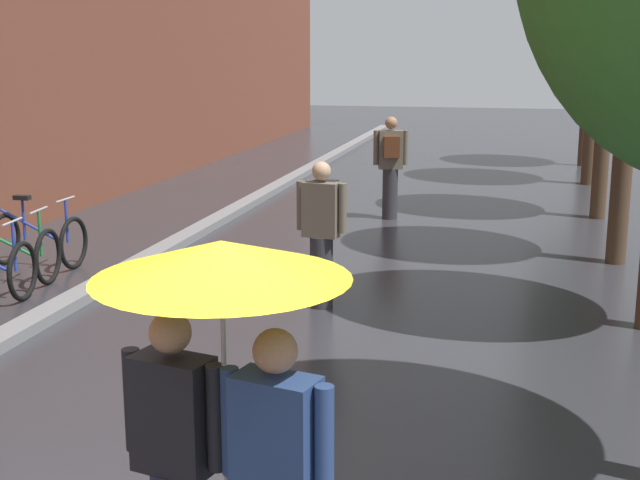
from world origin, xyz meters
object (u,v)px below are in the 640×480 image
object	(u,v)px
street_tree_5	(591,16)
parked_bicycle_6	(39,239)
pedestrian_walking_midground	(322,230)
pedestrian_walking_far	(391,165)
couple_under_umbrella	(223,367)
parked_bicycle_5	(9,253)

from	to	relation	value
street_tree_5	parked_bicycle_6	distance (m)	14.85
pedestrian_walking_midground	street_tree_5	bearing A→B (deg)	74.78
pedestrian_walking_far	parked_bicycle_6	bearing A→B (deg)	-133.05
street_tree_5	couple_under_umbrella	size ratio (longest dim) A/B	2.50
parked_bicycle_5	parked_bicycle_6	size ratio (longest dim) A/B	1.05
street_tree_5	parked_bicycle_5	distance (m)	15.50
couple_under_umbrella	parked_bicycle_5	bearing A→B (deg)	130.55
street_tree_5	pedestrian_walking_midground	size ratio (longest dim) A/B	3.03
couple_under_umbrella	pedestrian_walking_far	size ratio (longest dim) A/B	1.15
parked_bicycle_5	parked_bicycle_6	bearing A→B (deg)	95.42
street_tree_5	parked_bicycle_6	bearing A→B (deg)	-122.05
pedestrian_walking_far	couple_under_umbrella	bearing A→B (deg)	-85.64
parked_bicycle_5	parked_bicycle_6	distance (m)	0.83
parked_bicycle_5	pedestrian_walking_midground	size ratio (longest dim) A/B	0.69
parked_bicycle_6	street_tree_5	bearing A→B (deg)	57.95
parked_bicycle_5	couple_under_umbrella	distance (m)	7.48
parked_bicycle_5	pedestrian_walking_midground	world-z (taller)	pedestrian_walking_midground
street_tree_5	couple_under_umbrella	world-z (taller)	street_tree_5
street_tree_5	pedestrian_walking_midground	world-z (taller)	street_tree_5
street_tree_5	couple_under_umbrella	distance (m)	19.07
parked_bicycle_6	pedestrian_walking_far	distance (m)	5.99
couple_under_umbrella	street_tree_5	bearing A→B (deg)	81.51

